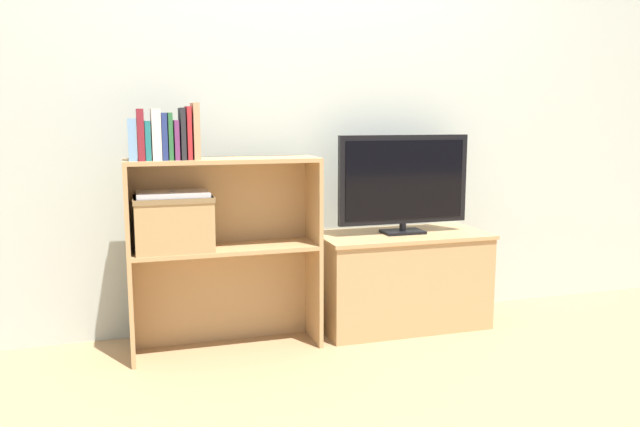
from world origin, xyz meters
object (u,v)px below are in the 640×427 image
Objects in this scene: book_skyblue at (132,140)px; book_ivory at (156,135)px; book_tan at (195,131)px; book_forest at (170,136)px; tv at (404,181)px; book_plum at (176,140)px; book_crimson at (188,133)px; book_maroon at (141,135)px; tv_stand at (402,279)px; book_navy at (164,136)px; laptop at (173,194)px; book_charcoal at (182,134)px; storage_basket_left at (174,221)px; book_teal at (148,141)px.

book_skyblue is 0.11m from book_ivory.
book_forest is at bearing 180.00° from book_tan.
tv is 1.40m from book_skyblue.
book_forest is 1.19× the size of book_plum.
book_maroon is at bearing 180.00° from book_crimson.
tv_stand is 1.39m from book_crimson.
book_crimson reaches higher than book_navy.
book_ivory is 0.06m from book_forest.
book_skyblue is 0.04m from book_maroon.
book_tan is 0.79× the size of laptop.
storage_basket_left is (-0.05, 0.02, -0.40)m from book_charcoal.
book_charcoal reaches higher than book_ivory.
book_forest is at bearing 0.00° from book_teal.
book_navy reaches higher than tv_stand.
tv_stand is at bearing 4.60° from book_skyblue.
book_navy is at bearing 0.00° from book_maroon.
book_teal is (-1.31, -0.11, 0.23)m from tv.
book_forest is 0.88× the size of book_crimson.
book_plum reaches higher than laptop.
book_charcoal is 0.91× the size of book_tan.
tv reaches higher than storage_basket_left.
book_skyblue is 0.52× the size of storage_basket_left.
book_plum is (0.15, 0.00, -0.02)m from book_maroon.
storage_basket_left is (-1.20, -0.09, 0.39)m from tv_stand.
book_plum reaches higher than tv_stand.
book_ivory is 0.18m from book_tan.
book_forest is 0.91× the size of book_charcoal.
book_navy is 1.19× the size of book_plum.
book_skyblue is 0.88× the size of book_forest.
book_navy is 0.06m from book_plum.
book_teal is (0.03, 0.00, -0.03)m from book_maroon.
book_plum is (0.03, 0.00, -0.02)m from book_forest.
tv_stand is 2.52× the size of storage_basket_left.
tv_stand is 5.19× the size of book_teal.
book_tan reaches higher than tv_stand.
tv is at bearing 4.65° from book_maroon.
book_plum is (0.05, 0.00, -0.02)m from book_navy.
tv_stand is 3.80× the size of book_crimson.
book_teal is 0.83× the size of book_forest.
book_skyblue is at bearing 180.00° from book_plum.
storage_basket_left is (0.13, 0.02, -0.40)m from book_maroon.
tv is at bearing 4.76° from book_teal.
book_ivory is at bearing -162.57° from laptop.
book_crimson reaches higher than book_teal.
book_charcoal is (0.03, 0.00, 0.03)m from book_plum.
book_ivory reaches higher than book_navy.
book_ivory is (-1.27, -0.11, 0.79)m from tv_stand.
laptop is at bearing 165.41° from book_crimson.
book_charcoal is 0.41m from storage_basket_left.
tv_stand is at bearing 4.27° from laptop.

